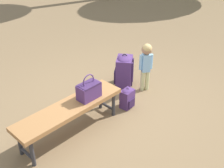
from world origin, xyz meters
TOP-DOWN VIEW (x-y plane):
  - ground_plane at (0.00, 0.00)m, footprint 40.00×40.00m
  - park_bench at (-0.76, 0.16)m, footprint 1.65×0.71m
  - handbag at (-0.46, 0.06)m, footprint 0.35×0.24m
  - child_standing at (0.81, -0.18)m, footprint 0.18×0.18m
  - backpack_large at (0.77, 0.20)m, footprint 0.43×0.39m
  - backpack_small at (0.19, -0.19)m, footprint 0.23×0.20m

SIDE VIEW (x-z plane):
  - ground_plane at x=0.00m, z-range 0.00..0.00m
  - backpack_small at x=0.19m, z-range 0.00..0.35m
  - backpack_large at x=0.77m, z-range 0.00..0.60m
  - park_bench at x=-0.76m, z-range 0.17..0.62m
  - child_standing at x=0.81m, z-range 0.14..1.00m
  - handbag at x=-0.46m, z-range 0.39..0.76m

